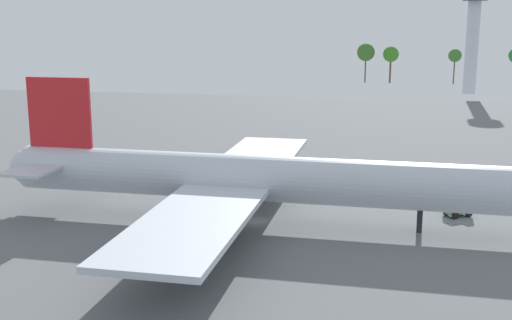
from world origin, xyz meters
The scene contains 5 objects.
ground_plane centered at (0.00, 0.00, 0.00)m, with size 288.08×288.08×0.00m, color slate.
cargo_airplane centered at (-0.53, 0.00, 5.87)m, with size 72.02×65.30×18.75m.
fuel_truck centered at (26.77, 8.31, 1.08)m, with size 4.02×3.68×2.16m.
control_tower centered at (43.82, 167.29, 22.20)m, with size 8.65×8.65×37.17m.
tree_line_backdrop centered at (32.93, 203.00, 11.80)m, with size 72.40×7.58×16.75m.
Camera 1 is at (17.55, -81.05, 26.43)m, focal length 45.34 mm.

